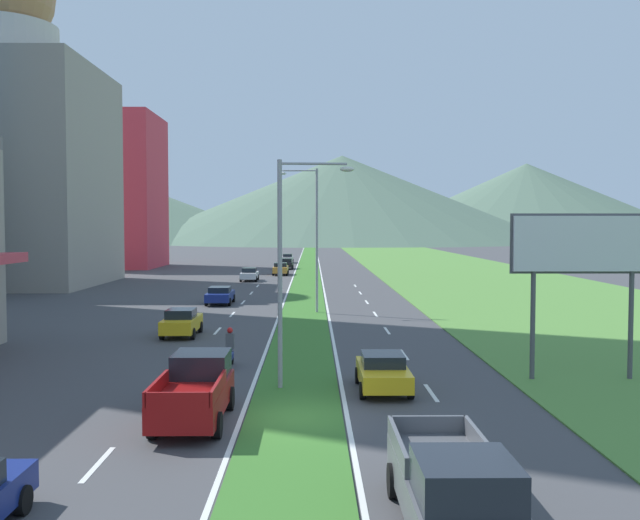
{
  "coord_description": "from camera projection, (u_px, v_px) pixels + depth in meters",
  "views": [
    {
      "loc": [
        0.59,
        -22.73,
        6.35
      ],
      "look_at": [
        1.41,
        50.64,
        2.7
      ],
      "focal_mm": 39.4,
      "sensor_mm": 36.0,
      "label": 1
    }
  ],
  "objects": [
    {
      "name": "lane_dash_left_9",
      "position": [
        258.0,
        286.0,
        73.35
      ],
      "size": [
        0.16,
        2.8,
        0.01
      ],
      "primitive_type": "cube",
      "color": "silver",
      "rests_on": "ground_plane"
    },
    {
      "name": "street_lamp_near",
      "position": [
        289.0,
        257.0,
        26.96
      ],
      "size": [
        2.96,
        0.43,
        8.85
      ],
      "color": "#99999E",
      "rests_on": "ground_plane"
    },
    {
      "name": "lane_dash_left_4",
      "position": [
        196.0,
        355.0,
        34.26
      ],
      "size": [
        0.16,
        2.8,
        0.01
      ],
      "primitive_type": "cube",
      "color": "silver",
      "rests_on": "ground_plane"
    },
    {
      "name": "car_0",
      "position": [
        249.0,
        274.0,
        79.85
      ],
      "size": [
        1.93,
        4.39,
        1.51
      ],
      "rotation": [
        0.0,
        0.0,
        1.57
      ],
      "color": "silver",
      "rests_on": "ground_plane"
    },
    {
      "name": "car_6",
      "position": [
        383.0,
        372.0,
        26.89
      ],
      "size": [
        1.97,
        4.17,
        1.42
      ],
      "rotation": [
        0.0,
        0.0,
        -1.57
      ],
      "color": "yellow",
      "rests_on": "ground_plane"
    },
    {
      "name": "ground_plane",
      "position": [
        294.0,
        419.0,
        23.01
      ],
      "size": [
        600.0,
        600.0,
        0.0
      ],
      "primitive_type": "plane",
      "color": "#424244"
    },
    {
      "name": "lane_dash_right_9",
      "position": [
        355.0,
        286.0,
        73.47
      ],
      "size": [
        0.16,
        2.8,
        0.01
      ],
      "primitive_type": "cube",
      "color": "silver",
      "rests_on": "ground_plane"
    },
    {
      "name": "grass_median",
      "position": [
        307.0,
        279.0,
        82.93
      ],
      "size": [
        3.2,
        240.0,
        0.06
      ],
      "primitive_type": "cube",
      "color": "#387028",
      "rests_on": "ground_plane"
    },
    {
      "name": "hill_far_left",
      "position": [
        40.0,
        195.0,
        288.94
      ],
      "size": [
        201.96,
        201.96,
        37.98
      ],
      "primitive_type": "cone",
      "color": "#516B56",
      "rests_on": "ground_plane"
    },
    {
      "name": "domed_building",
      "position": [
        6.0,
        150.0,
        74.09
      ],
      "size": [
        19.5,
        19.5,
        35.71
      ],
      "color": "#9E9384",
      "rests_on": "ground_plane"
    },
    {
      "name": "lane_dash_left_8",
      "position": [
        251.0,
        293.0,
        65.53
      ],
      "size": [
        0.16,
        2.8,
        0.01
      ],
      "primitive_type": "cube",
      "color": "silver",
      "rests_on": "ground_plane"
    },
    {
      "name": "hill_far_right",
      "position": [
        526.0,
        202.0,
        307.9
      ],
      "size": [
        149.86,
        149.86,
        33.39
      ],
      "primitive_type": "cone",
      "color": "#516B56",
      "rests_on": "ground_plane"
    },
    {
      "name": "pickup_truck_0",
      "position": [
        195.0,
        390.0,
        22.77
      ],
      "size": [
        2.18,
        5.4,
        2.0
      ],
      "rotation": [
        0.0,
        0.0,
        1.57
      ],
      "color": "maroon",
      "rests_on": "ground_plane"
    },
    {
      "name": "car_1",
      "position": [
        288.0,
        258.0,
        117.95
      ],
      "size": [
        1.88,
        4.31,
        1.53
      ],
      "rotation": [
        0.0,
        0.0,
        1.57
      ],
      "color": "#B2B2B7",
      "rests_on": "ground_plane"
    },
    {
      "name": "lane_dash_right_4",
      "position": [
        404.0,
        355.0,
        34.37
      ],
      "size": [
        0.16,
        2.8,
        0.01
      ],
      "primitive_type": "cube",
      "color": "silver",
      "rests_on": "ground_plane"
    },
    {
      "name": "lane_dash_left_6",
      "position": [
        232.0,
        314.0,
        49.9
      ],
      "size": [
        0.16,
        2.8,
        0.01
      ],
      "primitive_type": "cube",
      "color": "silver",
      "rests_on": "ground_plane"
    },
    {
      "name": "street_lamp_mid",
      "position": [
        313.0,
        231.0,
        50.45
      ],
      "size": [
        2.84,
        0.33,
        10.41
      ],
      "color": "#99999E",
      "rests_on": "ground_plane"
    },
    {
      "name": "edge_line_median_right",
      "position": [
        322.0,
        279.0,
        82.95
      ],
      "size": [
        0.16,
        240.0,
        0.01
      ],
      "primitive_type": "cube",
      "color": "silver",
      "rests_on": "ground_plane"
    },
    {
      "name": "lane_dash_right_6",
      "position": [
        375.0,
        314.0,
        50.01
      ],
      "size": [
        0.16,
        2.8,
        0.01
      ],
      "primitive_type": "cube",
      "color": "silver",
      "rests_on": "ground_plane"
    },
    {
      "name": "lane_dash_right_3",
      "position": [
        431.0,
        393.0,
        26.55
      ],
      "size": [
        0.16,
        2.8,
        0.01
      ],
      "primitive_type": "cube",
      "color": "silver",
      "rests_on": "ground_plane"
    },
    {
      "name": "car_8",
      "position": [
        281.0,
        269.0,
        89.52
      ],
      "size": [
        1.98,
        4.61,
        1.57
      ],
      "rotation": [
        0.0,
        0.0,
        1.57
      ],
      "color": "#C6842D",
      "rests_on": "ground_plane"
    },
    {
      "name": "lane_dash_left_3",
      "position": [
        161.0,
        393.0,
        26.44
      ],
      "size": [
        0.16,
        2.8,
        0.01
      ],
      "primitive_type": "cube",
      "color": "silver",
      "rests_on": "ground_plane"
    },
    {
      "name": "hill_far_center",
      "position": [
        342.0,
        199.0,
        277.76
      ],
      "size": [
        165.67,
        165.67,
        33.85
      ],
      "primitive_type": "cone",
      "color": "#516B56",
      "rests_on": "ground_plane"
    },
    {
      "name": "lane_dash_left_5",
      "position": [
        217.0,
        331.0,
        42.08
      ],
      "size": [
        0.16,
        2.8,
        0.01
      ],
      "primitive_type": "cube",
      "color": "silver",
      "rests_on": "ground_plane"
    },
    {
      "name": "lane_dash_left_7",
      "position": [
        243.0,
        302.0,
        57.71
      ],
      "size": [
        0.16,
        2.8,
        0.01
      ],
      "primitive_type": "cube",
      "color": "silver",
      "rests_on": "ground_plane"
    },
    {
      "name": "billboard_roadside",
      "position": [
        584.0,
        252.0,
        28.45
      ],
      "size": [
        5.96,
        0.28,
        6.83
      ],
      "color": "#4C4C51",
      "rests_on": "ground_plane"
    },
    {
      "name": "car_3",
      "position": [
        182.0,
        322.0,
        40.19
      ],
      "size": [
        1.93,
        4.22,
        1.57
      ],
      "rotation": [
        0.0,
        0.0,
        1.57
      ],
      "color": "yellow",
      "rests_on": "ground_plane"
    },
    {
      "name": "car_2",
      "position": [
        220.0,
        295.0,
        56.42
      ],
      "size": [
        2.04,
        4.55,
        1.42
      ],
      "rotation": [
        0.0,
        0.0,
        1.57
      ],
      "color": "navy",
      "rests_on": "ground_plane"
    },
    {
      "name": "lane_dash_right_5",
      "position": [
        387.0,
        331.0,
        42.19
      ],
      "size": [
        0.16,
        2.8,
        0.01
      ],
      "primitive_type": "cube",
      "color": "silver",
      "rests_on": "ground_plane"
    },
    {
      "name": "lane_dash_right_8",
      "position": [
        360.0,
        293.0,
        65.65
      ],
      "size": [
        0.16,
        2.8,
        0.01
      ],
      "primitive_type": "cube",
      "color": "silver",
      "rests_on": "ground_plane"
    },
    {
      "name": "lane_dash_right_2",
      "position": [
        481.0,
        463.0,
        18.73
      ],
      "size": [
        0.16,
        2.8,
        0.01
      ],
      "primitive_type": "cube",
      "color": "silver",
      "rests_on": "ground_plane"
    },
    {
      "name": "grass_verge_right",
      "position": [
        481.0,
        278.0,
        83.16
      ],
      "size": [
        24.0,
        240.0,
        0.06
      ],
      "primitive_type": "cube",
      "color": "#518438",
      "rests_on": "ground_plane"
    },
    {
      "name": "car_5",
      "position": [
        286.0,
        264.0,
        101.58
      ],
      "size": [
        1.99,
        4.43,
        1.55
      ],
      "rotation": [
        0.0,
        0.0,
        1.57
      ],
      "color": "black",
      "rests_on": "ground_plane"
    },
    {
      "name": "lane_dash_left_2",
      "position": [
        98.0,
        464.0,
        18.62
      ],
      "size": [
        0.16,
        2.8,
        0.01
      ],
      "primitive_type": "cube",
      "color": "silver",
      "rests_on": "ground_plane"
    },
    {
      "name": "edge_line_median_left",
      "position": [
        292.0,
        279.0,
        82.91
      ],
      "size": [
        0.16,
        240.0,
        0.01
      ],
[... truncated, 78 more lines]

